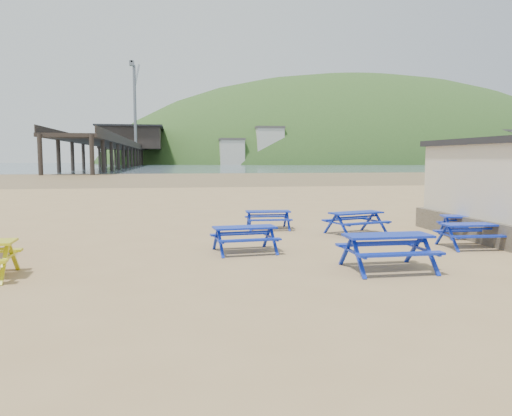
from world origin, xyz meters
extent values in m
plane|color=tan|center=(0.00, 0.00, 0.00)|extent=(400.00, 400.00, 0.00)
plane|color=olive|center=(0.00, 55.00, 0.00)|extent=(400.00, 400.00, 0.00)
plane|color=#4C5F6D|center=(0.00, 170.00, 0.01)|extent=(400.00, 400.00, 0.00)
cube|color=#00019C|center=(1.19, 3.79, 0.64)|extent=(1.61, 0.71, 0.04)
cube|color=#00019C|center=(1.22, 4.31, 0.39)|extent=(1.58, 0.31, 0.04)
cube|color=#00019C|center=(1.16, 3.27, 0.39)|extent=(1.58, 0.31, 0.04)
cube|color=#00019C|center=(3.86, 2.12, 0.72)|extent=(1.91, 1.18, 0.05)
cube|color=#00019C|center=(3.69, 2.69, 0.45)|extent=(1.78, 0.75, 0.05)
cube|color=#00019C|center=(4.03, 1.55, 0.45)|extent=(1.78, 0.75, 0.05)
cube|color=#00019C|center=(7.20, 0.90, 0.68)|extent=(1.78, 1.00, 0.05)
cube|color=#00019C|center=(7.32, 1.45, 0.42)|extent=(1.68, 0.59, 0.05)
cube|color=#00019C|center=(7.07, 0.36, 0.42)|extent=(1.68, 0.59, 0.05)
cube|color=#00019C|center=(-0.25, -0.44, 0.68)|extent=(1.73, 0.82, 0.05)
cube|color=#00019C|center=(-0.30, 0.12, 0.42)|extent=(1.69, 0.40, 0.05)
cube|color=#00019C|center=(-0.19, -0.99, 0.42)|extent=(1.69, 0.40, 0.05)
cube|color=#00019C|center=(2.65, -3.08, 0.79)|extent=(1.95, 0.78, 0.05)
cube|color=#00019C|center=(2.64, -2.44, 0.49)|extent=(1.95, 0.29, 0.05)
cube|color=#00019C|center=(2.66, -3.73, 0.49)|extent=(1.95, 0.29, 0.05)
cube|color=#00019C|center=(6.18, -0.79, 0.66)|extent=(1.66, 0.71, 0.05)
cube|color=#00019C|center=(6.20, -0.25, 0.41)|extent=(1.65, 0.30, 0.05)
cube|color=#00019C|center=(6.16, -1.34, 0.41)|extent=(1.65, 0.30, 0.05)
cube|color=black|center=(-18.00, 175.00, 6.00)|extent=(9.00, 220.00, 0.60)
cube|color=black|center=(-18.00, 186.00, 10.00)|extent=(22.00, 30.00, 8.00)
cube|color=black|center=(-18.00, 186.00, 14.30)|extent=(24.00, 32.00, 0.60)
cylinder|color=slate|center=(-15.00, 164.00, 20.00)|extent=(1.00, 1.00, 28.00)
cube|color=slate|center=(-15.00, 178.00, 33.00)|extent=(0.60, 25.63, 12.38)
ellipsoid|color=#2D4C1E|center=(90.00, 230.00, -10.00)|extent=(264.00, 144.00, 108.00)
camera|label=1|loc=(-2.09, -13.58, 2.53)|focal=35.00mm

